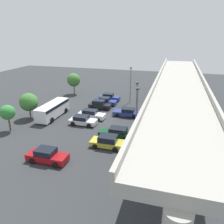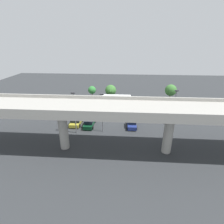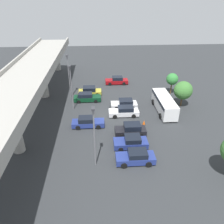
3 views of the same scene
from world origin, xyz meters
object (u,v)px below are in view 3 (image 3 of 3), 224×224
object	(u,v)px
parked_car_6	(87,97)
lamp_post_near_aisle	(94,133)
parked_car_3	(88,122)
parked_car_4	(124,111)
parked_car_7	(90,91)
tree_front_centre	(183,90)
parked_car_2	(131,130)
parked_car_8	(117,81)
shuttle_bus	(164,103)
parked_car_1	(131,142)
lamp_post_by_overpass	(69,73)
parked_car_5	(124,104)
tree_front_far_right	(172,79)
lamp_post_mid_lot	(71,84)
traffic_cone	(144,123)
parked_car_0	(136,157)

from	to	relation	value
parked_car_6	lamp_post_near_aisle	size ratio (longest dim) A/B	0.65
parked_car_3	lamp_post_near_aisle	bearing A→B (deg)	-82.13
parked_car_4	lamp_post_near_aisle	distance (m)	12.64
parked_car_7	tree_front_centre	bearing A→B (deg)	-20.39
parked_car_3	parked_car_4	world-z (taller)	parked_car_4
parked_car_2	parked_car_4	bearing A→B (deg)	-86.90
parked_car_8	parked_car_4	bearing A→B (deg)	89.91
shuttle_bus	parked_car_1	bearing A→B (deg)	-36.56
parked_car_8	lamp_post_by_overpass	bearing A→B (deg)	33.69
parked_car_5	tree_front_far_right	distance (m)	11.34
parked_car_4	lamp_post_mid_lot	bearing A→B (deg)	-18.80
parked_car_2	parked_car_3	distance (m)	6.60
parked_car_7	tree_front_far_right	world-z (taller)	tree_front_far_right
parked_car_2	traffic_cone	size ratio (longest dim) A/B	6.15
lamp_post_near_aisle	lamp_post_mid_lot	bearing A→B (deg)	15.00
parked_car_4	lamp_post_mid_lot	distance (m)	9.62
parked_car_1	traffic_cone	size ratio (longest dim) A/B	6.22
parked_car_8	lamp_post_near_aisle	distance (m)	25.87
parked_car_1	lamp_post_near_aisle	bearing A→B (deg)	33.99
parked_car_0	tree_front_far_right	xyz separation A→B (m)	(19.20, -10.07, 2.22)
parked_car_2	parked_car_5	xyz separation A→B (m)	(8.20, -0.07, -0.09)
lamp_post_near_aisle	parked_car_7	bearing A→B (deg)	3.16
lamp_post_by_overpass	parked_car_5	bearing A→B (deg)	-117.29
parked_car_4	parked_car_8	size ratio (longest dim) A/B	0.99
parked_car_5	parked_car_1	bearing A→B (deg)	87.69
tree_front_far_right	parked_car_7	bearing A→B (deg)	87.84
traffic_cone	shuttle_bus	bearing A→B (deg)	-45.62
parked_car_3	parked_car_5	bearing A→B (deg)	42.46
parked_car_6	shuttle_bus	world-z (taller)	shuttle_bus
parked_car_4	traffic_cone	world-z (taller)	parked_car_4
tree_front_far_right	parked_car_0	bearing A→B (deg)	152.33
parked_car_7	lamp_post_by_overpass	xyz separation A→B (m)	(-0.94, 3.58, 3.95)
parked_car_5	parked_car_7	size ratio (longest dim) A/B	1.01
parked_car_3	lamp_post_near_aisle	size ratio (longest dim) A/B	0.64
lamp_post_by_overpass	tree_front_far_right	xyz separation A→B (m)	(0.34, -19.42, -1.73)
parked_car_2	parked_car_6	world-z (taller)	parked_car_2
parked_car_2	parked_car_4	distance (m)	5.41
shuttle_bus	parked_car_8	bearing A→B (deg)	-152.36
parked_car_3	lamp_post_near_aisle	distance (m)	9.21
lamp_post_near_aisle	parked_car_4	bearing A→B (deg)	-22.50
parked_car_3	parked_car_5	size ratio (longest dim) A/B	1.07
parked_car_2	tree_front_centre	size ratio (longest dim) A/B	0.95
traffic_cone	parked_car_5	bearing A→B (deg)	21.98
parked_car_8	lamp_post_near_aisle	size ratio (longest dim) A/B	0.65
lamp_post_by_overpass	parked_car_7	bearing A→B (deg)	-75.29
lamp_post_near_aisle	parked_car_2	bearing A→B (deg)	-40.45
parked_car_4	parked_car_8	distance (m)	14.00
parked_car_7	lamp_post_near_aisle	world-z (taller)	lamp_post_near_aisle
parked_car_2	parked_car_3	world-z (taller)	parked_car_2
lamp_post_mid_lot	tree_front_far_right	distance (m)	19.31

